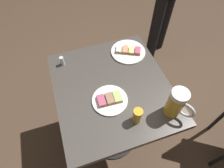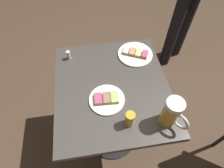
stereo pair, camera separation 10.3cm
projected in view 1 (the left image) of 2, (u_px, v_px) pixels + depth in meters
ground_plane at (112, 134)px, 1.66m from camera, size 6.00×6.00×0.00m
cafe_table at (112, 102)px, 1.20m from camera, size 0.72×0.64×0.75m
plate_near at (110, 100)px, 0.98m from camera, size 0.19×0.19×0.03m
plate_far at (128, 51)px, 1.20m from camera, size 0.22×0.22×0.03m
beer_mug at (177, 104)px, 0.88m from camera, size 0.13×0.10×0.17m
beer_glass_small at (137, 116)px, 0.89m from camera, size 0.05×0.05×0.09m
salt_shaker at (62, 61)px, 1.12m from camera, size 0.02×0.02×0.06m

